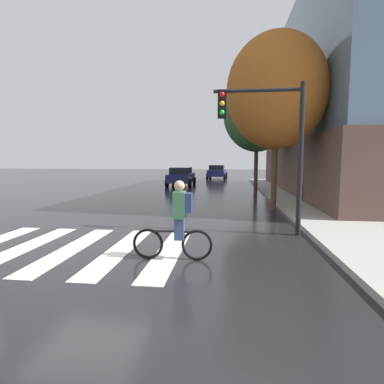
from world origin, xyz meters
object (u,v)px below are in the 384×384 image
(street_tree_mid, at_px, (257,113))
(cyclist, at_px, (178,221))
(traffic_light_near, at_px, (270,133))
(sedan_mid, at_px, (181,176))
(fire_hydrant, at_px, (299,193))
(street_tree_near, at_px, (276,92))
(sedan_far, at_px, (217,172))

(street_tree_mid, bearing_deg, cyclist, -101.81)
(traffic_light_near, bearing_deg, cyclist, -131.05)
(sedan_mid, relative_size, cyclist, 2.53)
(street_tree_mid, bearing_deg, fire_hydrant, -68.31)
(sedan_mid, distance_m, fire_hydrant, 11.95)
(cyclist, bearing_deg, street_tree_mid, 78.19)
(sedan_mid, height_order, street_tree_mid, street_tree_mid)
(traffic_light_near, height_order, fire_hydrant, traffic_light_near)
(cyclist, distance_m, street_tree_mid, 14.06)
(fire_hydrant, bearing_deg, street_tree_near, -127.24)
(sedan_far, xyz_separation_m, traffic_light_near, (2.33, -25.27, 2.08))
(sedan_far, height_order, cyclist, cyclist)
(sedan_far, xyz_separation_m, street_tree_near, (3.11, -20.87, 4.09))
(cyclist, relative_size, traffic_light_near, 0.41)
(cyclist, bearing_deg, traffic_light_near, 48.95)
(sedan_far, relative_size, fire_hydrant, 5.74)
(traffic_light_near, distance_m, street_tree_mid, 10.88)
(sedan_mid, relative_size, fire_hydrant, 5.55)
(sedan_mid, bearing_deg, fire_hydrant, -52.94)
(cyclist, distance_m, street_tree_near, 8.52)
(cyclist, height_order, fire_hydrant, cyclist)
(street_tree_near, bearing_deg, cyclist, -113.15)
(traffic_light_near, bearing_deg, sedan_mid, 107.17)
(sedan_mid, bearing_deg, cyclist, -81.52)
(traffic_light_near, bearing_deg, fire_hydrant, 70.34)
(sedan_far, bearing_deg, street_tree_mid, -78.74)
(sedan_mid, distance_m, street_tree_near, 13.49)
(sedan_mid, distance_m, street_tree_mid, 8.68)
(fire_hydrant, bearing_deg, sedan_mid, 127.06)
(cyclist, bearing_deg, street_tree_near, 66.85)
(sedan_far, bearing_deg, traffic_light_near, -84.73)
(sedan_mid, bearing_deg, traffic_light_near, -72.83)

